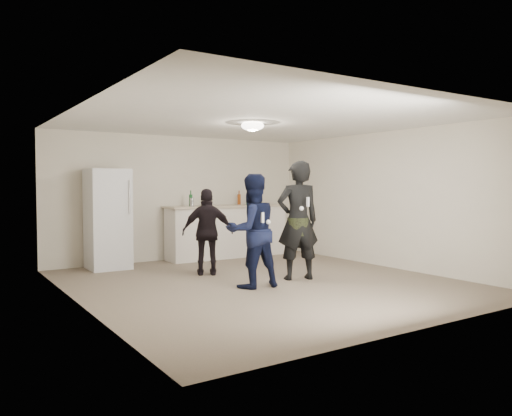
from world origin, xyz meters
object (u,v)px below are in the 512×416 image
man (252,231)px  woman (298,220)px  shaker (192,202)px  fridge (108,219)px  spectator (208,232)px  counter (227,232)px

man → woman: size_ratio=0.89×
shaker → woman: bearing=-77.7°
fridge → spectator: (1.21, -1.55, -0.17)m
counter → woman: woman is taller
woman → fridge: bearing=-33.5°
fridge → man: bearing=-65.5°
shaker → fridge: bearing=178.6°
counter → shaker: bearing=-172.8°
man → spectator: (-0.07, 1.27, -0.11)m
fridge → woman: 3.50m
fridge → man: 3.10m
man → spectator: size_ratio=1.15×
woman → spectator: (-1.02, 1.14, -0.22)m
counter → man: 3.16m
fridge → woman: (2.24, -2.69, 0.05)m
counter → woman: 2.81m
man → woman: woman is taller
counter → woman: (-0.29, -2.76, 0.42)m
woman → spectator: bearing=-31.3°
counter → man: size_ratio=1.55×
counter → fridge: size_ratio=1.44×
man → spectator: man is taller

